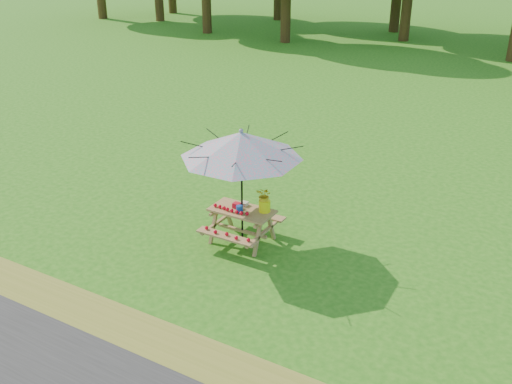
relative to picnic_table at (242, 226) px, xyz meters
The scene contains 7 objects.
ground 1.25m from the picnic_table, 155.67° to the right, with size 120.00×120.00×0.00m, color #206112.
drygrass_strip 3.49m from the picnic_table, 108.44° to the right, with size 120.00×1.20×0.01m, color olive.
picnic_table is the anchor object (origin of this frame).
patio_umbrella 1.62m from the picnic_table, 84.81° to the left, with size 2.92×2.92×2.25m.
produce_bins 0.40m from the picnic_table, behind, with size 0.28×0.43×0.13m.
tomatoes_row 0.44m from the picnic_table, 130.20° to the right, with size 0.77×0.13×0.07m, color red, non-canonical shape.
flower_bucket 0.74m from the picnic_table, 20.74° to the left, with size 0.32×0.29×0.48m.
Camera 1 is at (6.07, -7.63, 5.37)m, focal length 40.00 mm.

